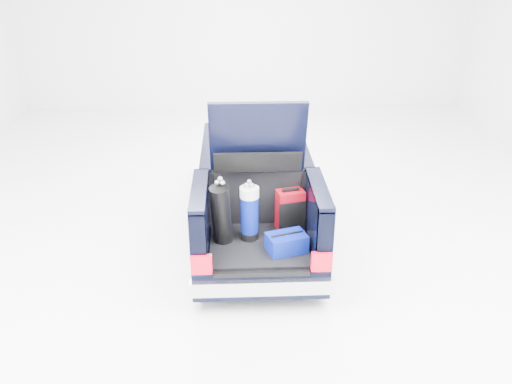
{
  "coord_description": "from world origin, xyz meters",
  "views": [
    {
      "loc": [
        -0.32,
        -7.77,
        4.35
      ],
      "look_at": [
        0.0,
        -0.5,
        0.9
      ],
      "focal_mm": 38.0,
      "sensor_mm": 36.0,
      "label": 1
    }
  ],
  "objects_px": {
    "blue_golf_bag": "(250,213)",
    "blue_duffel": "(287,243)",
    "red_suitcase": "(290,210)",
    "black_golf_bag": "(221,214)",
    "car": "(254,189)"
  },
  "relations": [
    {
      "from": "red_suitcase",
      "to": "blue_duffel",
      "type": "height_order",
      "value": "red_suitcase"
    },
    {
      "from": "blue_golf_bag",
      "to": "blue_duffel",
      "type": "relative_size",
      "value": 1.49
    },
    {
      "from": "car",
      "to": "black_golf_bag",
      "type": "height_order",
      "value": "car"
    },
    {
      "from": "car",
      "to": "blue_duffel",
      "type": "relative_size",
      "value": 8.04
    },
    {
      "from": "red_suitcase",
      "to": "black_golf_bag",
      "type": "height_order",
      "value": "black_golf_bag"
    },
    {
      "from": "blue_golf_bag",
      "to": "blue_duffel",
      "type": "bearing_deg",
      "value": -51.01
    },
    {
      "from": "car",
      "to": "black_golf_bag",
      "type": "xyz_separation_m",
      "value": [
        -0.5,
        -1.53,
        0.35
      ]
    },
    {
      "from": "black_golf_bag",
      "to": "blue_golf_bag",
      "type": "relative_size",
      "value": 1.1
    },
    {
      "from": "blue_duffel",
      "to": "blue_golf_bag",
      "type": "bearing_deg",
      "value": 125.78
    },
    {
      "from": "red_suitcase",
      "to": "blue_duffel",
      "type": "distance_m",
      "value": 0.63
    },
    {
      "from": "car",
      "to": "blue_duffel",
      "type": "distance_m",
      "value": 1.82
    },
    {
      "from": "red_suitcase",
      "to": "black_golf_bag",
      "type": "distance_m",
      "value": 1.02
    },
    {
      "from": "car",
      "to": "blue_golf_bag",
      "type": "relative_size",
      "value": 5.4
    },
    {
      "from": "red_suitcase",
      "to": "blue_duffel",
      "type": "bearing_deg",
      "value": -112.65
    },
    {
      "from": "black_golf_bag",
      "to": "blue_duffel",
      "type": "bearing_deg",
      "value": 3.67
    }
  ]
}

